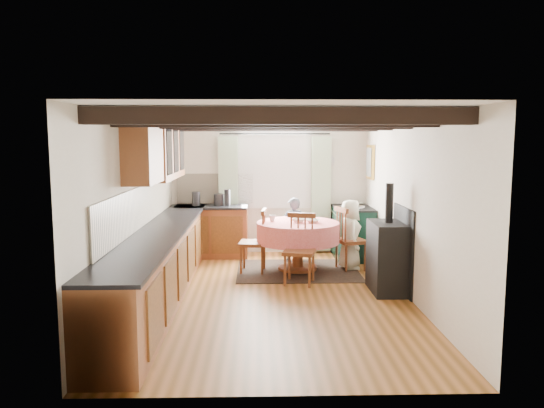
{
  "coord_description": "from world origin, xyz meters",
  "views": [
    {
      "loc": [
        -0.2,
        -6.77,
        2.1
      ],
      "look_at": [
        0.0,
        0.8,
        1.15
      ],
      "focal_mm": 34.16,
      "sensor_mm": 36.0,
      "label": 1
    }
  ],
  "objects_px": {
    "chair_near": "(299,249)",
    "cup": "(272,218)",
    "chair_right": "(351,238)",
    "child_right": "(350,234)",
    "aga_range": "(353,232)",
    "child_far": "(293,229)",
    "dining_table": "(298,247)",
    "cast_iron_stove": "(388,238)",
    "chair_left": "(253,241)"
  },
  "relations": [
    {
      "from": "chair_near",
      "to": "cup",
      "type": "relative_size",
      "value": 9.48
    },
    {
      "from": "child_far",
      "to": "child_right",
      "type": "relative_size",
      "value": 0.98
    },
    {
      "from": "dining_table",
      "to": "chair_right",
      "type": "height_order",
      "value": "chair_right"
    },
    {
      "from": "child_right",
      "to": "cup",
      "type": "distance_m",
      "value": 1.29
    },
    {
      "from": "chair_right",
      "to": "cup",
      "type": "xyz_separation_m",
      "value": [
        -1.27,
        0.03,
        0.33
      ]
    },
    {
      "from": "chair_right",
      "to": "child_right",
      "type": "xyz_separation_m",
      "value": [
        -0.01,
        0.05,
        0.05
      ]
    },
    {
      "from": "dining_table",
      "to": "cup",
      "type": "xyz_separation_m",
      "value": [
        -0.41,
        0.1,
        0.45
      ]
    },
    {
      "from": "chair_left",
      "to": "cup",
      "type": "height_order",
      "value": "chair_left"
    },
    {
      "from": "chair_near",
      "to": "child_right",
      "type": "distance_m",
      "value": 1.25
    },
    {
      "from": "chair_left",
      "to": "aga_range",
      "type": "distance_m",
      "value": 2.01
    },
    {
      "from": "aga_range",
      "to": "cast_iron_stove",
      "type": "bearing_deg",
      "value": -86.97
    },
    {
      "from": "child_right",
      "to": "aga_range",
      "type": "bearing_deg",
      "value": -16.92
    },
    {
      "from": "chair_near",
      "to": "chair_left",
      "type": "xyz_separation_m",
      "value": [
        -0.68,
        0.69,
        -0.01
      ]
    },
    {
      "from": "chair_near",
      "to": "chair_right",
      "type": "height_order",
      "value": "chair_near"
    },
    {
      "from": "child_far",
      "to": "cup",
      "type": "height_order",
      "value": "child_far"
    },
    {
      "from": "chair_near",
      "to": "chair_left",
      "type": "height_order",
      "value": "chair_near"
    },
    {
      "from": "aga_range",
      "to": "child_right",
      "type": "distance_m",
      "value": 0.82
    },
    {
      "from": "aga_range",
      "to": "cup",
      "type": "distance_m",
      "value": 1.7
    },
    {
      "from": "child_far",
      "to": "chair_left",
      "type": "bearing_deg",
      "value": 36.94
    },
    {
      "from": "chair_right",
      "to": "cast_iron_stove",
      "type": "xyz_separation_m",
      "value": [
        0.29,
        -1.24,
        0.24
      ]
    },
    {
      "from": "chair_near",
      "to": "aga_range",
      "type": "height_order",
      "value": "chair_near"
    },
    {
      "from": "cast_iron_stove",
      "to": "chair_right",
      "type": "bearing_deg",
      "value": 103.09
    },
    {
      "from": "aga_range",
      "to": "cast_iron_stove",
      "type": "distance_m",
      "value": 2.1
    },
    {
      "from": "cast_iron_stove",
      "to": "cup",
      "type": "height_order",
      "value": "cast_iron_stove"
    },
    {
      "from": "chair_near",
      "to": "child_right",
      "type": "xyz_separation_m",
      "value": [
        0.89,
        0.87,
        0.05
      ]
    },
    {
      "from": "dining_table",
      "to": "cup",
      "type": "height_order",
      "value": "cup"
    },
    {
      "from": "aga_range",
      "to": "cup",
      "type": "bearing_deg",
      "value": -150.75
    },
    {
      "from": "chair_near",
      "to": "child_far",
      "type": "bearing_deg",
      "value": 104.27
    },
    {
      "from": "dining_table",
      "to": "cast_iron_stove",
      "type": "distance_m",
      "value": 1.67
    },
    {
      "from": "chair_near",
      "to": "aga_range",
      "type": "bearing_deg",
      "value": 71.63
    },
    {
      "from": "aga_range",
      "to": "child_far",
      "type": "relative_size",
      "value": 0.91
    },
    {
      "from": "chair_near",
      "to": "child_far",
      "type": "height_order",
      "value": "child_far"
    },
    {
      "from": "dining_table",
      "to": "child_right",
      "type": "xyz_separation_m",
      "value": [
        0.85,
        0.13,
        0.17
      ]
    },
    {
      "from": "dining_table",
      "to": "child_far",
      "type": "distance_m",
      "value": 0.74
    },
    {
      "from": "cast_iron_stove",
      "to": "child_right",
      "type": "relative_size",
      "value": 1.33
    },
    {
      "from": "aga_range",
      "to": "cup",
      "type": "height_order",
      "value": "aga_range"
    },
    {
      "from": "dining_table",
      "to": "cast_iron_stove",
      "type": "height_order",
      "value": "cast_iron_stove"
    },
    {
      "from": "chair_near",
      "to": "dining_table",
      "type": "bearing_deg",
      "value": 101.98
    },
    {
      "from": "child_right",
      "to": "chair_left",
      "type": "bearing_deg",
      "value": 92.96
    },
    {
      "from": "chair_left",
      "to": "cup",
      "type": "distance_m",
      "value": 0.48
    },
    {
      "from": "chair_near",
      "to": "cup",
      "type": "height_order",
      "value": "chair_near"
    },
    {
      "from": "child_far",
      "to": "cast_iron_stove",
      "type": "bearing_deg",
      "value": 111.05
    },
    {
      "from": "chair_near",
      "to": "child_right",
      "type": "bearing_deg",
      "value": 59.03
    },
    {
      "from": "cast_iron_stove",
      "to": "child_right",
      "type": "xyz_separation_m",
      "value": [
        -0.3,
        1.29,
        -0.19
      ]
    },
    {
      "from": "chair_left",
      "to": "cup",
      "type": "xyz_separation_m",
      "value": [
        0.31,
        0.15,
        0.34
      ]
    },
    {
      "from": "aga_range",
      "to": "cast_iron_stove",
      "type": "relative_size",
      "value": 0.67
    },
    {
      "from": "cup",
      "to": "chair_left",
      "type": "bearing_deg",
      "value": -153.64
    },
    {
      "from": "aga_range",
      "to": "child_far",
      "type": "distance_m",
      "value": 1.09
    },
    {
      "from": "chair_left",
      "to": "aga_range",
      "type": "height_order",
      "value": "chair_left"
    },
    {
      "from": "child_far",
      "to": "cup",
      "type": "bearing_deg",
      "value": 47.14
    }
  ]
}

